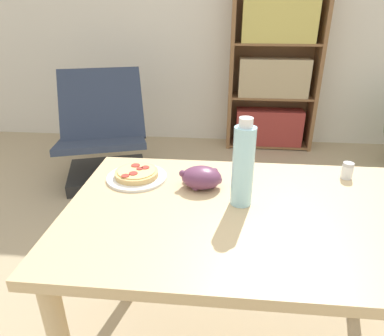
{
  "coord_description": "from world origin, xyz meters",
  "views": [
    {
      "loc": [
        -0.07,
        -1.06,
        1.35
      ],
      "look_at": [
        -0.18,
        0.07,
        0.81
      ],
      "focal_mm": 32.0,
      "sensor_mm": 36.0,
      "label": 1
    }
  ],
  "objects_px": {
    "pizza_on_plate": "(137,175)",
    "drink_bottle": "(243,165)",
    "grape_bunch": "(202,178)",
    "bookshelf": "(273,75)",
    "salt_shaker": "(347,171)",
    "lounge_chair_near": "(105,147)"
  },
  "relations": [
    {
      "from": "pizza_on_plate",
      "to": "grape_bunch",
      "type": "relative_size",
      "value": 1.47
    },
    {
      "from": "salt_shaker",
      "to": "drink_bottle",
      "type": "bearing_deg",
      "value": -151.11
    },
    {
      "from": "lounge_chair_near",
      "to": "bookshelf",
      "type": "distance_m",
      "value": 1.78
    },
    {
      "from": "pizza_on_plate",
      "to": "drink_bottle",
      "type": "relative_size",
      "value": 0.77
    },
    {
      "from": "grape_bunch",
      "to": "salt_shaker",
      "type": "distance_m",
      "value": 0.56
    },
    {
      "from": "drink_bottle",
      "to": "lounge_chair_near",
      "type": "distance_m",
      "value": 2.01
    },
    {
      "from": "grape_bunch",
      "to": "lounge_chair_near",
      "type": "distance_m",
      "value": 1.83
    },
    {
      "from": "grape_bunch",
      "to": "salt_shaker",
      "type": "height_order",
      "value": "grape_bunch"
    },
    {
      "from": "salt_shaker",
      "to": "grape_bunch",
      "type": "bearing_deg",
      "value": -166.84
    },
    {
      "from": "pizza_on_plate",
      "to": "bookshelf",
      "type": "relative_size",
      "value": 0.15
    },
    {
      "from": "pizza_on_plate",
      "to": "lounge_chair_near",
      "type": "relative_size",
      "value": 0.24
    },
    {
      "from": "pizza_on_plate",
      "to": "lounge_chair_near",
      "type": "height_order",
      "value": "lounge_chair_near"
    },
    {
      "from": "drink_bottle",
      "to": "salt_shaker",
      "type": "xyz_separation_m",
      "value": [
        0.41,
        0.23,
        -0.11
      ]
    },
    {
      "from": "grape_bunch",
      "to": "pizza_on_plate",
      "type": "bearing_deg",
      "value": 169.34
    },
    {
      "from": "grape_bunch",
      "to": "drink_bottle",
      "type": "bearing_deg",
      "value": -35.42
    },
    {
      "from": "pizza_on_plate",
      "to": "salt_shaker",
      "type": "height_order",
      "value": "salt_shaker"
    },
    {
      "from": "lounge_chair_near",
      "to": "drink_bottle",
      "type": "bearing_deg",
      "value": -74.34
    },
    {
      "from": "bookshelf",
      "to": "lounge_chair_near",
      "type": "bearing_deg",
      "value": -148.15
    },
    {
      "from": "grape_bunch",
      "to": "salt_shaker",
      "type": "xyz_separation_m",
      "value": [
        0.55,
        0.13,
        -0.01
      ]
    },
    {
      "from": "drink_bottle",
      "to": "bookshelf",
      "type": "height_order",
      "value": "bookshelf"
    },
    {
      "from": "drink_bottle",
      "to": "salt_shaker",
      "type": "distance_m",
      "value": 0.48
    },
    {
      "from": "bookshelf",
      "to": "salt_shaker",
      "type": "bearing_deg",
      "value": -89.92
    }
  ]
}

